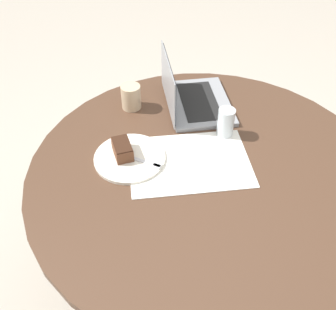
{
  "coord_description": "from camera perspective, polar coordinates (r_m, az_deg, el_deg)",
  "views": [
    {
      "loc": [
        -0.57,
        -0.76,
        1.71
      ],
      "look_at": [
        -0.11,
        0.08,
        0.81
      ],
      "focal_mm": 42.0,
      "sensor_mm": 36.0,
      "label": 1
    }
  ],
  "objects": [
    {
      "name": "dining_table",
      "position": [
        1.43,
        5.33,
        -5.61
      ],
      "size": [
        1.21,
        1.21,
        0.77
      ],
      "color": "#4C3323",
      "rests_on": "ground_plane"
    },
    {
      "name": "ground_plane",
      "position": [
        1.96,
        4.08,
        -18.1
      ],
      "size": [
        12.0,
        12.0,
        0.0
      ],
      "primitive_type": "plane",
      "color": "#B7AD9E"
    },
    {
      "name": "cake_slice",
      "position": [
        1.35,
        -6.64,
        0.86
      ],
      "size": [
        0.07,
        0.11,
        0.05
      ],
      "rotation": [
        0.0,
        0.0,
        4.53
      ],
      "color": "brown",
      "rests_on": "plate"
    },
    {
      "name": "plate",
      "position": [
        1.36,
        -5.57,
        -0.43
      ],
      "size": [
        0.25,
        0.25,
        0.01
      ],
      "color": "silver",
      "rests_on": "dining_table"
    },
    {
      "name": "paper_document",
      "position": [
        1.35,
        3.11,
        -0.99
      ],
      "size": [
        0.49,
        0.42,
        0.0
      ],
      "rotation": [
        0.0,
        0.0,
        -0.38
      ],
      "color": "white",
      "rests_on": "dining_table"
    },
    {
      "name": "laptop",
      "position": [
        1.59,
        3.47,
        8.21
      ],
      "size": [
        0.35,
        0.39,
        0.21
      ],
      "rotation": [
        0.0,
        0.0,
        4.36
      ],
      "color": "gray",
      "rests_on": "dining_table"
    },
    {
      "name": "fork",
      "position": [
        1.34,
        -3.67,
        -0.91
      ],
      "size": [
        0.12,
        0.15,
        0.0
      ],
      "rotation": [
        0.0,
        0.0,
        5.37
      ],
      "color": "silver",
      "rests_on": "plate"
    },
    {
      "name": "coffee_glass",
      "position": [
        1.57,
        -5.38,
        8.4
      ],
      "size": [
        0.08,
        0.08,
        0.1
      ],
      "color": "#C6AD89",
      "rests_on": "dining_table"
    },
    {
      "name": "water_glass",
      "position": [
        1.44,
        8.38,
        4.69
      ],
      "size": [
        0.06,
        0.06,
        0.11
      ],
      "color": "silver",
      "rests_on": "dining_table"
    }
  ]
}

